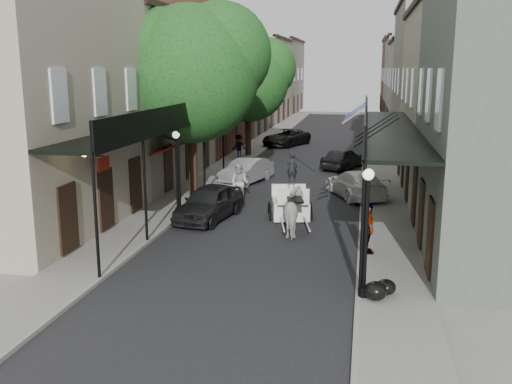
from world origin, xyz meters
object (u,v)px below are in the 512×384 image
at_px(tree_far, 253,77).
at_px(tree_near, 200,68).
at_px(lamppost_right_near, 366,232).
at_px(lamppost_left, 177,172).
at_px(pedestrian_sidewalk_right, 368,228).
at_px(carriage, 290,190).
at_px(pedestrian_sidewalk_left, 239,146).
at_px(car_left_near, 209,203).
at_px(car_right_near, 356,184).
at_px(car_left_far, 286,138).
at_px(pedestrian_walking, 240,183).
at_px(lamppost_right_far, 367,142).
at_px(car_right_far, 343,158).
at_px(car_left_mid, 246,171).
at_px(horse, 295,212).

bearing_deg(tree_far, tree_near, -89.81).
height_order(lamppost_right_near, lamppost_left, same).
relative_size(lamppost_left, pedestrian_sidewalk_right, 2.05).
xyz_separation_m(tree_far, lamppost_left, (0.15, -18.18, -3.79)).
relative_size(carriage, pedestrian_sidewalk_left, 1.80).
height_order(lamppost_right_near, car_left_near, lamppost_right_near).
height_order(tree_near, car_right_near, tree_near).
relative_size(pedestrian_sidewalk_left, car_left_far, 0.33).
height_order(lamppost_left, pedestrian_walking, lamppost_left).
bearing_deg(tree_far, lamppost_right_far, -36.51).
bearing_deg(car_right_far, lamppost_left, 85.46).
xyz_separation_m(car_left_mid, car_left_far, (0.06, 16.41, -0.00)).
bearing_deg(carriage, car_left_far, 86.05).
bearing_deg(pedestrian_sidewalk_left, carriage, 67.01).
distance_m(car_left_near, car_left_far, 24.61).
height_order(pedestrian_walking, car_right_far, pedestrian_walking).
bearing_deg(car_left_near, car_right_far, 79.60).
xyz_separation_m(lamppost_left, lamppost_right_far, (8.20, 12.00, 0.00)).
relative_size(pedestrian_walking, pedestrian_sidewalk_left, 1.15).
height_order(tree_far, lamppost_left, tree_far).
bearing_deg(lamppost_right_near, lamppost_right_far, 90.00).
height_order(tree_far, car_left_far, tree_far).
xyz_separation_m(lamppost_left, car_left_far, (1.50, 24.41, -1.34)).
bearing_deg(horse, pedestrian_sidewalk_right, 128.91).
bearing_deg(carriage, car_right_near, 44.86).
bearing_deg(pedestrian_sidewalk_right, lamppost_right_far, -14.74).
bearing_deg(lamppost_right_far, lamppost_left, -124.35).
xyz_separation_m(tree_far, lamppost_right_far, (8.35, -6.18, -3.79)).
bearing_deg(pedestrian_walking, lamppost_left, -108.61).
height_order(car_left_far, car_right_far, car_right_far).
height_order(lamppost_left, pedestrian_sidewalk_right, lamppost_left).
bearing_deg(lamppost_right_near, tree_far, 107.68).
distance_m(carriage, car_left_far, 23.60).
distance_m(lamppost_left, car_left_far, 24.49).
bearing_deg(pedestrian_walking, car_right_far, 81.10).
bearing_deg(car_right_far, tree_far, -10.95).
bearing_deg(car_left_far, car_right_near, -49.54).
bearing_deg(car_right_far, pedestrian_walking, 87.87).
height_order(tree_near, tree_far, tree_near).
relative_size(lamppost_right_far, car_left_mid, 0.86).
xyz_separation_m(horse, car_left_far, (-3.97, 26.13, -0.20)).
bearing_deg(carriage, pedestrian_sidewalk_left, 98.36).
distance_m(tree_far, pedestrian_sidewalk_left, 5.26).
bearing_deg(lamppost_left, horse, -17.44).
bearing_deg(lamppost_right_near, car_right_far, 93.92).
bearing_deg(lamppost_left, car_right_far, 64.21).
relative_size(tree_near, lamppost_right_far, 2.60).
bearing_deg(pedestrian_sidewalk_right, horse, 35.97).
bearing_deg(pedestrian_sidewalk_left, car_left_far, -149.72).
xyz_separation_m(lamppost_right_far, car_right_far, (-1.50, 1.87, -1.34)).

